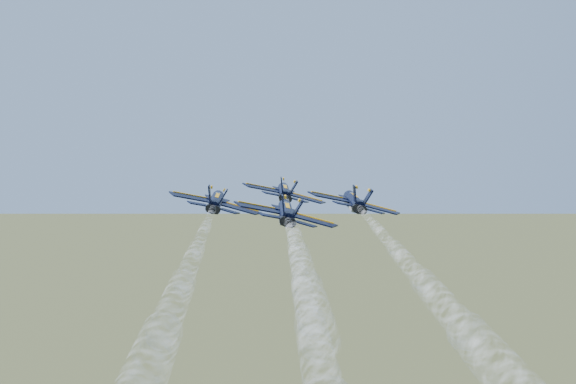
# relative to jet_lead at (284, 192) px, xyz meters

# --- Properties ---
(jet_lead) EXTENTS (11.93, 15.71, 4.14)m
(jet_lead) POSITION_rel_jet_lead_xyz_m (0.00, 0.00, 0.00)
(jet_lead) COLOR black
(jet_left) EXTENTS (11.93, 15.71, 4.14)m
(jet_left) POSITION_rel_jet_lead_xyz_m (-7.98, -13.65, 0.00)
(jet_left) COLOR black
(jet_right) EXTENTS (11.93, 15.71, 4.14)m
(jet_right) POSITION_rel_jet_lead_xyz_m (9.70, -12.73, 0.00)
(jet_right) COLOR black
(jet_slot) EXTENTS (11.93, 15.71, 4.14)m
(jet_slot) POSITION_rel_jet_lead_xyz_m (1.71, -25.48, 0.00)
(jet_slot) COLOR black
(smoke_trail_lead) EXTENTS (8.10, 70.26, 2.88)m
(smoke_trail_lead) POSITION_rel_jet_lead_xyz_m (4.78, -54.24, 0.03)
(smoke_trail_lead) COLOR white
(smoke_trail_left) EXTENTS (8.10, 70.26, 2.88)m
(smoke_trail_left) POSITION_rel_jet_lead_xyz_m (-3.20, -67.89, 0.03)
(smoke_trail_left) COLOR white
(smoke_trail_right) EXTENTS (8.10, 70.26, 2.88)m
(smoke_trail_right) POSITION_rel_jet_lead_xyz_m (14.48, -66.97, 0.03)
(smoke_trail_right) COLOR white
(smoke_trail_slot) EXTENTS (8.10, 70.26, 2.88)m
(smoke_trail_slot) POSITION_rel_jet_lead_xyz_m (6.49, -79.72, 0.03)
(smoke_trail_slot) COLOR white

